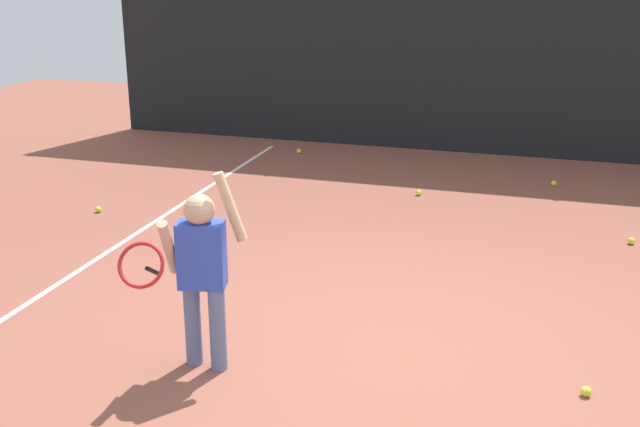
# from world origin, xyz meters

# --- Properties ---
(ground_plane) EXTENTS (20.00, 20.00, 0.00)m
(ground_plane) POSITION_xyz_m (0.00, 0.00, 0.00)
(ground_plane) COLOR brown
(court_line_sideline) EXTENTS (0.05, 9.00, 0.00)m
(court_line_sideline) POSITION_xyz_m (-2.83, 1.00, 0.00)
(court_line_sideline) COLOR white
(court_line_sideline) RESTS_ON ground
(back_fence_windscreen) EXTENTS (10.72, 0.08, 3.36)m
(back_fence_windscreen) POSITION_xyz_m (0.00, 5.97, 1.68)
(back_fence_windscreen) COLOR black
(back_fence_windscreen) RESTS_ON ground
(fence_post_0) EXTENTS (0.09, 0.09, 3.51)m
(fence_post_0) POSITION_xyz_m (-5.21, 6.03, 1.76)
(fence_post_0) COLOR slate
(fence_post_0) RESTS_ON ground
(fence_post_1) EXTENTS (0.09, 0.09, 3.51)m
(fence_post_1) POSITION_xyz_m (-1.74, 6.03, 1.76)
(fence_post_1) COLOR slate
(fence_post_1) RESTS_ON ground
(fence_post_2) EXTENTS (0.09, 0.09, 3.51)m
(fence_post_2) POSITION_xyz_m (1.74, 6.03, 1.76)
(fence_post_2) COLOR slate
(fence_post_2) RESTS_ON ground
(tennis_player) EXTENTS (0.63, 0.68, 1.35)m
(tennis_player) POSITION_xyz_m (-1.06, -0.58, 0.73)
(tennis_player) COLOR slate
(tennis_player) RESTS_ON ground
(tennis_ball_0) EXTENTS (0.07, 0.07, 0.07)m
(tennis_ball_0) POSITION_xyz_m (-2.32, 5.20, 0.03)
(tennis_ball_0) COLOR #CCE033
(tennis_ball_0) RESTS_ON ground
(tennis_ball_1) EXTENTS (0.07, 0.07, 0.07)m
(tennis_ball_1) POSITION_xyz_m (1.84, 2.74, 0.03)
(tennis_ball_1) COLOR #CCE033
(tennis_ball_1) RESTS_ON ground
(tennis_ball_2) EXTENTS (0.07, 0.07, 0.07)m
(tennis_ball_2) POSITION_xyz_m (1.09, 4.57, 0.03)
(tennis_ball_2) COLOR #CCE033
(tennis_ball_2) RESTS_ON ground
(tennis_ball_3) EXTENTS (0.07, 0.07, 0.07)m
(tennis_ball_3) POSITION_xyz_m (-3.55, 2.11, 0.03)
(tennis_ball_3) COLOR #CCE033
(tennis_ball_3) RESTS_ON ground
(tennis_ball_4) EXTENTS (0.07, 0.07, 0.07)m
(tennis_ball_4) POSITION_xyz_m (1.38, -0.22, 0.03)
(tennis_ball_4) COLOR #CCE033
(tennis_ball_4) RESTS_ON ground
(tennis_ball_5) EXTENTS (0.07, 0.07, 0.07)m
(tennis_ball_5) POSITION_xyz_m (-0.38, 3.72, 0.03)
(tennis_ball_5) COLOR #CCE033
(tennis_ball_5) RESTS_ON ground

